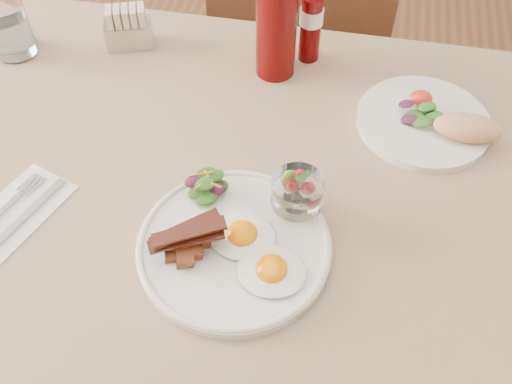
% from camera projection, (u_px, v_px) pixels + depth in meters
% --- Properties ---
extents(table, '(1.33, 0.88, 0.75)m').
position_uv_depth(table, '(248.00, 220.00, 0.97)').
color(table, '#4F2919').
rests_on(table, ground).
extents(chair_far, '(0.42, 0.42, 0.93)m').
position_uv_depth(chair_far, '(301.00, 51.00, 1.49)').
color(chair_far, '#4F2919').
rests_on(chair_far, ground).
extents(main_plate, '(0.28, 0.28, 0.02)m').
position_uv_depth(main_plate, '(234.00, 247.00, 0.82)').
color(main_plate, white).
rests_on(main_plate, table).
extents(fried_eggs, '(0.16, 0.15, 0.03)m').
position_uv_depth(fried_eggs, '(256.00, 252.00, 0.80)').
color(fried_eggs, white).
rests_on(fried_eggs, main_plate).
extents(bacon_potato_pile, '(0.11, 0.08, 0.05)m').
position_uv_depth(bacon_potato_pile, '(187.00, 241.00, 0.79)').
color(bacon_potato_pile, brown).
rests_on(bacon_potato_pile, main_plate).
extents(side_salad, '(0.07, 0.06, 0.04)m').
position_uv_depth(side_salad, '(207.00, 186.00, 0.86)').
color(side_salad, '#194913').
rests_on(side_salad, main_plate).
extents(fruit_cup, '(0.08, 0.08, 0.08)m').
position_uv_depth(fruit_cup, '(298.00, 192.00, 0.82)').
color(fruit_cup, white).
rests_on(fruit_cup, main_plate).
extents(second_plate, '(0.24, 0.23, 0.06)m').
position_uv_depth(second_plate, '(434.00, 122.00, 0.97)').
color(second_plate, white).
rests_on(second_plate, table).
extents(ketchup_bottle, '(0.07, 0.07, 0.22)m').
position_uv_depth(ketchup_bottle, '(276.00, 25.00, 1.00)').
color(ketchup_bottle, '#4F0404').
rests_on(ketchup_bottle, table).
extents(hot_sauce_bottle, '(0.05, 0.05, 0.15)m').
position_uv_depth(hot_sauce_bottle, '(311.00, 25.00, 1.05)').
color(hot_sauce_bottle, '#4F0404').
rests_on(hot_sauce_bottle, table).
extents(sugar_caddy, '(0.10, 0.08, 0.08)m').
position_uv_depth(sugar_caddy, '(128.00, 29.00, 1.10)').
color(sugar_caddy, '#B5B5BA').
rests_on(sugar_caddy, table).
extents(water_glass, '(0.08, 0.08, 0.13)m').
position_uv_depth(water_glass, '(8.00, 26.00, 1.07)').
color(water_glass, white).
rests_on(water_glass, table).
extents(napkin_cutlery, '(0.15, 0.20, 0.01)m').
position_uv_depth(napkin_cutlery, '(16.00, 213.00, 0.87)').
color(napkin_cutlery, white).
rests_on(napkin_cutlery, table).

